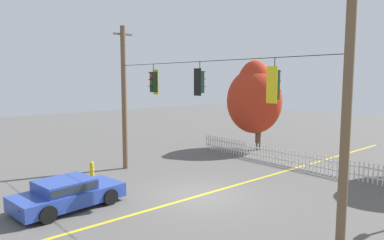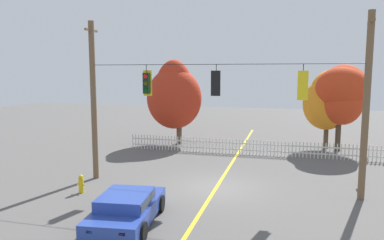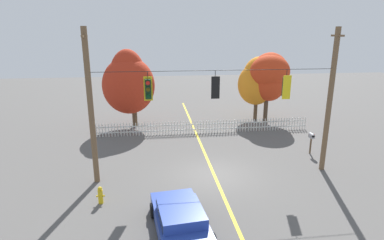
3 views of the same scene
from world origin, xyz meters
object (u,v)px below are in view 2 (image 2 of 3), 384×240
traffic_signal_southbound_primary (216,83)px  autumn_maple_mid (328,101)px  fire_hydrant (81,184)px  autumn_maple_near_fence (175,95)px  autumn_oak_far_east (343,93)px  roadside_mailbox (364,161)px  traffic_signal_eastbound_side (303,85)px  traffic_signal_northbound_secondary (147,83)px  parked_car (127,208)px

traffic_signal_southbound_primary → autumn_maple_mid: traffic_signal_southbound_primary is taller
traffic_signal_southbound_primary → fire_hydrant: bearing=-158.3°
traffic_signal_southbound_primary → autumn_maple_near_fence: 11.10m
autumn_maple_near_fence → traffic_signal_southbound_primary: bearing=-62.8°
autumn_maple_near_fence → autumn_oak_far_east: (11.74, 0.27, 0.33)m
autumn_maple_mid → roadside_mailbox: size_ratio=4.05×
autumn_maple_mid → fire_hydrant: autumn_maple_mid is taller
autumn_maple_near_fence → autumn_maple_mid: bearing=4.8°
autumn_maple_near_fence → roadside_mailbox: (11.82, -7.46, -2.54)m
autumn_maple_near_fence → autumn_oak_far_east: bearing=1.3°
autumn_maple_mid → autumn_oak_far_east: 1.21m
traffic_signal_eastbound_side → traffic_signal_southbound_primary: bearing=180.0°
traffic_signal_northbound_secondary → autumn_maple_mid: size_ratio=0.27×
traffic_signal_eastbound_side → parked_car: traffic_signal_eastbound_side is taller
traffic_signal_northbound_secondary → roadside_mailbox: bearing=13.0°
traffic_signal_eastbound_side → autumn_maple_near_fence: (-8.79, 9.82, -1.16)m
traffic_signal_southbound_primary → autumn_oak_far_east: autumn_oak_far_east is taller
traffic_signal_northbound_secondary → traffic_signal_southbound_primary: same height
traffic_signal_eastbound_side → parked_car: 8.81m
autumn_maple_mid → fire_hydrant: bearing=-131.6°
traffic_signal_eastbound_side → traffic_signal_northbound_secondary: bearing=179.8°
traffic_signal_eastbound_side → roadside_mailbox: traffic_signal_eastbound_side is taller
autumn_maple_mid → parked_car: 17.84m
traffic_signal_eastbound_side → autumn_maple_mid: traffic_signal_eastbound_side is taller
traffic_signal_eastbound_side → roadside_mailbox: bearing=37.9°
parked_car → roadside_mailbox: (9.02, 7.26, 0.51)m
traffic_signal_eastbound_side → autumn_maple_mid: bearing=78.8°
traffic_signal_northbound_secondary → traffic_signal_southbound_primary: 3.36m
traffic_signal_northbound_secondary → parked_car: 6.59m
autumn_oak_far_east → fire_hydrant: (-12.37, -12.34, -3.57)m
autumn_maple_near_fence → autumn_maple_mid: size_ratio=1.14×
fire_hydrant → autumn_oak_far_east: bearing=44.9°
autumn_maple_near_fence → fire_hydrant: size_ratio=7.58×
fire_hydrant → roadside_mailbox: bearing=20.3°
traffic_signal_eastbound_side → parked_car: size_ratio=0.36×
traffic_signal_northbound_secondary → autumn_maple_mid: 14.23m
parked_car → autumn_oak_far_east: bearing=59.2°
autumn_maple_near_fence → roadside_mailbox: 14.21m
traffic_signal_northbound_secondary → autumn_maple_near_fence: 10.01m
roadside_mailbox → parked_car: bearing=-141.2°
traffic_signal_eastbound_side → autumn_maple_mid: (2.12, 10.74, -1.41)m
traffic_signal_eastbound_side → autumn_maple_near_fence: 13.23m
parked_car → fire_hydrant: parked_car is taller
traffic_signal_northbound_secondary → autumn_maple_near_fence: bearing=99.7°
traffic_signal_eastbound_side → roadside_mailbox: size_ratio=1.12×
autumn_maple_near_fence → autumn_oak_far_east: 11.75m
roadside_mailbox → traffic_signal_southbound_primary: bearing=-160.8°
traffic_signal_eastbound_side → roadside_mailbox: 5.33m
autumn_maple_near_fence → roadside_mailbox: bearing=-32.3°
traffic_signal_southbound_primary → fire_hydrant: (-5.67, -2.25, -4.46)m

